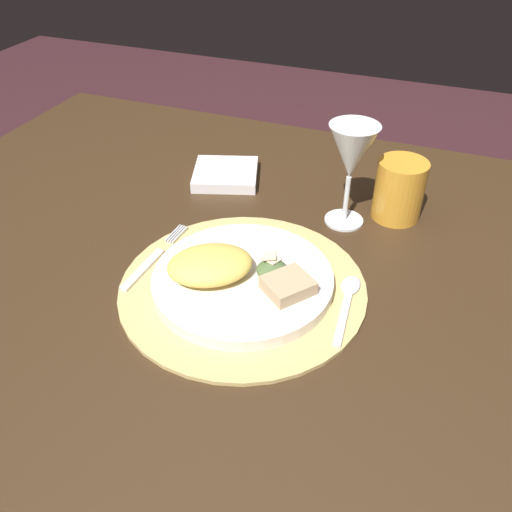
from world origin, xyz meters
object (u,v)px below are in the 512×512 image
(fork, at_px, (152,259))
(spoon, at_px, (348,297))
(dinner_plate, at_px, (243,280))
(napkin, at_px, (226,174))
(amber_tumbler, at_px, (399,190))
(dining_table, at_px, (239,320))
(wine_glass, at_px, (352,155))

(fork, relative_size, spoon, 1.20)
(dinner_plate, bearing_deg, fork, 178.87)
(fork, bearing_deg, napkin, 90.45)
(amber_tumbler, bearing_deg, fork, -140.12)
(dining_table, bearing_deg, wine_glass, 57.93)
(spoon, xyz_separation_m, amber_tumbler, (0.02, 0.23, 0.04))
(dinner_plate, relative_size, amber_tumbler, 2.52)
(dining_table, bearing_deg, napkin, 117.54)
(napkin, bearing_deg, wine_glass, -13.97)
(amber_tumbler, bearing_deg, spoon, -95.76)
(dinner_plate, xyz_separation_m, spoon, (0.14, 0.03, -0.01))
(dining_table, distance_m, napkin, 0.29)
(spoon, bearing_deg, napkin, 139.34)
(dining_table, relative_size, fork, 7.68)
(napkin, bearing_deg, fork, -89.55)
(fork, relative_size, napkin, 1.46)
(spoon, height_order, amber_tumbler, amber_tumbler)
(amber_tumbler, bearing_deg, dining_table, -129.54)
(dinner_plate, relative_size, napkin, 2.17)
(dining_table, xyz_separation_m, amber_tumbler, (0.18, 0.22, 0.15))
(dining_table, relative_size, napkin, 11.22)
(dinner_plate, bearing_deg, dining_table, 121.94)
(amber_tumbler, bearing_deg, dinner_plate, -122.35)
(fork, xyz_separation_m, napkin, (-0.00, 0.27, 0.00))
(dinner_plate, height_order, wine_glass, wine_glass)
(dinner_plate, xyz_separation_m, amber_tumbler, (0.16, 0.26, 0.03))
(dinner_plate, relative_size, fork, 1.49)
(dining_table, relative_size, wine_glass, 7.68)
(fork, relative_size, wine_glass, 1.00)
(fork, bearing_deg, amber_tumbler, 39.88)
(dinner_plate, height_order, spoon, dinner_plate)
(napkin, height_order, amber_tumbler, amber_tumbler)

